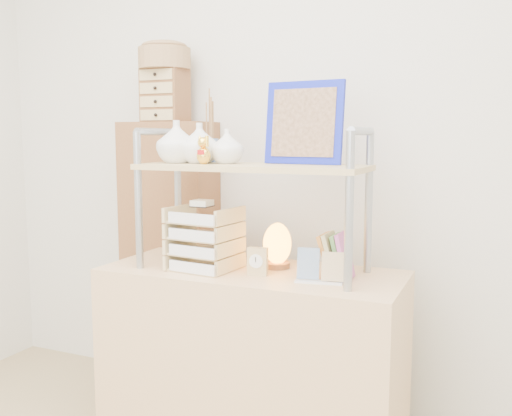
{
  "coord_description": "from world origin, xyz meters",
  "views": [
    {
      "loc": [
        0.91,
        -0.84,
        1.28
      ],
      "look_at": [
        0.02,
        1.2,
        1.0
      ],
      "focal_mm": 40.0,
      "sensor_mm": 36.0,
      "label": 1
    }
  ],
  "objects_px": {
    "desk": "(252,360)",
    "letter_tray": "(203,242)",
    "salt_lamp": "(277,245)",
    "cabinet": "(171,257)"
  },
  "relations": [
    {
      "from": "desk",
      "to": "salt_lamp",
      "type": "xyz_separation_m",
      "value": [
        0.08,
        0.08,
        0.47
      ]
    },
    {
      "from": "desk",
      "to": "salt_lamp",
      "type": "height_order",
      "value": "salt_lamp"
    },
    {
      "from": "cabinet",
      "to": "salt_lamp",
      "type": "height_order",
      "value": "cabinet"
    },
    {
      "from": "letter_tray",
      "to": "salt_lamp",
      "type": "height_order",
      "value": "letter_tray"
    },
    {
      "from": "letter_tray",
      "to": "cabinet",
      "type": "bearing_deg",
      "value": 134.36
    },
    {
      "from": "cabinet",
      "to": "letter_tray",
      "type": "distance_m",
      "value": 0.65
    },
    {
      "from": "desk",
      "to": "letter_tray",
      "type": "relative_size",
      "value": 4.26
    },
    {
      "from": "cabinet",
      "to": "letter_tray",
      "type": "xyz_separation_m",
      "value": [
        0.43,
        -0.44,
        0.19
      ]
    },
    {
      "from": "salt_lamp",
      "to": "letter_tray",
      "type": "bearing_deg",
      "value": -149.73
    },
    {
      "from": "desk",
      "to": "cabinet",
      "type": "xyz_separation_m",
      "value": [
        -0.61,
        0.37,
        0.3
      ]
    }
  ]
}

